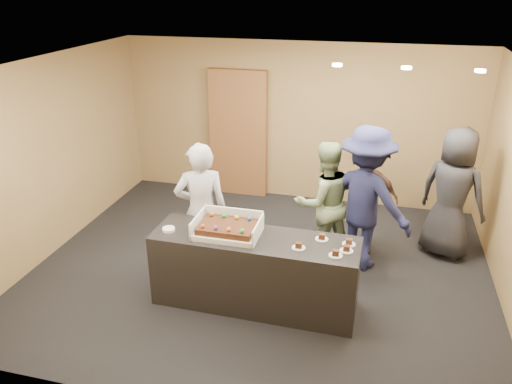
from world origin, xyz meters
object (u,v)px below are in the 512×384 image
Objects in this scene: person_sage_man at (324,202)px; person_navy_man at (365,199)px; person_dark_suit at (452,193)px; storage_cabinet at (238,134)px; sheet_cake at (227,227)px; plate_stack at (169,229)px; serving_counter at (255,271)px; cake_box at (228,230)px; person_server_grey at (201,211)px; person_brown_extra at (365,201)px.

person_sage_man is 0.87× the size of person_navy_man.
person_sage_man is 1.78m from person_dark_suit.
sheet_cake is at bearing -76.04° from storage_cabinet.
person_dark_suit is (3.34, 1.92, 0.01)m from plate_stack.
storage_cabinet is 1.30× the size of person_sage_man.
person_dark_suit reaches higher than sheet_cake.
serving_counter is 1.30× the size of person_dark_suit.
cake_box is 0.68m from person_server_grey.
person_navy_man reaches higher than person_dark_suit.
serving_counter is 1.23× the size of person_navy_man.
person_brown_extra is (-0.01, 0.38, -0.19)m from person_navy_man.
person_server_grey is 1.16× the size of person_brown_extra.
person_server_grey is (0.20, 0.57, -0.01)m from plate_stack.
person_server_grey is 1.07× the size of person_sage_man.
person_brown_extra is at bearing 54.89° from serving_counter.
person_navy_man is 1.24× the size of person_brown_extra.
sheet_cake is 0.41× the size of person_brown_extra.
person_navy_man reaches higher than sheet_cake.
storage_cabinet reaches higher than person_dark_suit.
person_sage_man reaches higher than person_brown_extra.
sheet_cake is at bearing 34.00° from person_brown_extra.
person_server_grey is 2.28m from person_brown_extra.
serving_counter is 1.13m from plate_stack.
person_brown_extra is at bearing 46.50° from cake_box.
serving_counter is at bearing 4.86° from plate_stack.
sheet_cake is 4.35× the size of plate_stack.
person_server_grey reaches higher than person_sage_man.
serving_counter is at bearing 40.98° from person_brown_extra.
plate_stack is at bearing 54.70° from person_navy_man.
person_sage_man reaches higher than plate_stack.
plate_stack is at bearing 59.49° from person_dark_suit.
storage_cabinet is 1.22× the size of person_server_grey.
sheet_cake is at bearing -179.08° from serving_counter.
person_dark_suit is at bearing 29.95° from plate_stack.
person_navy_man is (2.29, -1.96, -0.13)m from storage_cabinet.
serving_counter is 3.75× the size of sheet_cake.
person_navy_man is at bearing 143.66° from person_sage_man.
storage_cabinet is at bearing 103.96° from sheet_cake.
person_navy_man reaches higher than serving_counter.
sheet_cake is at bearing -91.01° from cake_box.
serving_counter is 1.53× the size of person_brown_extra.
plate_stack is at bearing -88.34° from storage_cabinet.
serving_counter is 3.43m from storage_cabinet.
person_brown_extra is (2.19, 1.68, -0.13)m from plate_stack.
person_navy_man is at bearing 47.08° from serving_counter.
serving_counter is at bearing -70.61° from storage_cabinet.
person_brown_extra is at bearing 46.99° from sheet_cake.
person_sage_man is 0.92× the size of person_dark_suit.
person_sage_man is at bearing -174.81° from person_server_grey.
storage_cabinet reaches higher than person_navy_man.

